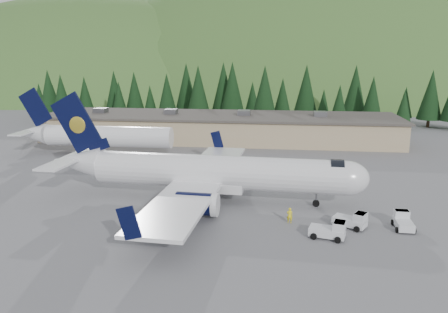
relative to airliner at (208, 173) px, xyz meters
The scene contains 10 objects.
ground 3.55m from the airliner, ahead, with size 600.00×600.00×0.00m, color slate.
airliner is the anchor object (origin of this frame).
second_airliner 32.37m from the airliner, 137.35° to the left, with size 27.50×11.00×10.05m.
baggage_tug_a 16.49m from the airliner, 35.86° to the right, with size 3.61×2.64×1.76m.
baggage_tug_b 17.20m from the airliner, 22.89° to the right, with size 3.56×3.00×1.70m.
baggage_tug_c 21.69m from the airliner, 16.44° to the right, with size 1.89×3.06×1.61m.
terminal_building 38.14m from the airliner, 95.87° to the left, with size 71.00×17.00×6.10m.
ramp_worker 11.55m from the airliner, 33.15° to the right, with size 0.61×0.40×1.67m, color yellow.
tree_line 61.04m from the airliner, 92.70° to the left, with size 110.94×19.43×14.00m.
hills 231.02m from the airliner, 75.28° to the left, with size 614.00×330.00×300.00m.
Camera 1 is at (6.92, -48.84, 16.91)m, focal length 35.00 mm.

